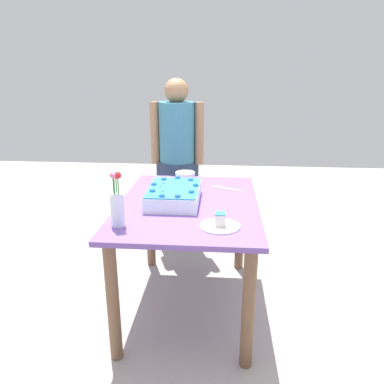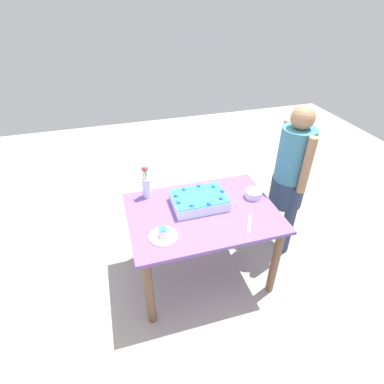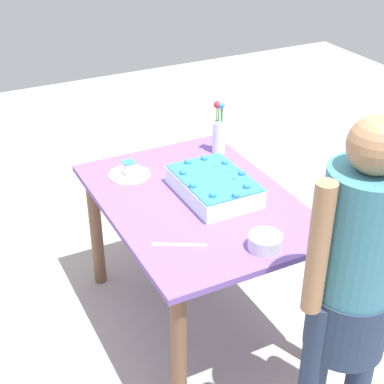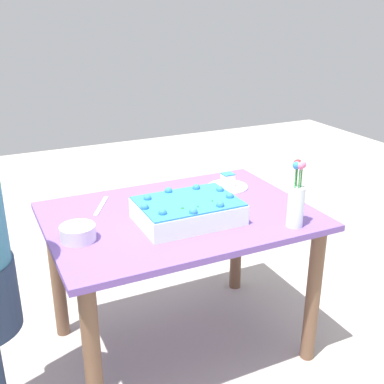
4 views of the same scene
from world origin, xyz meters
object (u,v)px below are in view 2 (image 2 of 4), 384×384
Objects in this scene: person_standing at (291,174)px; flower_vase at (146,185)px; serving_plate_with_slice at (163,235)px; sheet_cake at (199,200)px; cake_knife at (249,223)px; fruit_bowl at (254,194)px.

flower_vase is at bearing -7.13° from person_standing.
flower_vase is 0.20× the size of person_standing.
sheet_cake is at bearing 38.32° from serving_plate_with_slice.
flower_vase is 1.32m from person_standing.
fruit_bowl is at bearing 177.93° from cake_knife.
serving_plate_with_slice reaches higher than cake_knife.
fruit_bowl is at bearing 17.53° from serving_plate_with_slice.
serving_plate_with_slice is 1.34m from person_standing.
sheet_cake is 0.48m from serving_plate_with_slice.
serving_plate_with_slice is at bearing -65.17° from cake_knife.
sheet_cake is at bearing -109.30° from cake_knife.
person_standing reaches higher than fruit_bowl.
fruit_bowl is at bearing -17.06° from flower_vase.
cake_knife is (0.68, -0.04, -0.02)m from serving_plate_with_slice.
person_standing reaches higher than sheet_cake.
flower_vase is (-0.71, 0.59, 0.12)m from cake_knife.
person_standing is (1.28, 0.38, 0.08)m from serving_plate_with_slice.
serving_plate_with_slice is at bearing 16.59° from person_standing.
flower_vase reaches higher than fruit_bowl.
sheet_cake is 3.05× the size of fruit_bowl.
cake_knife is at bearing -47.55° from sheet_cake.
serving_plate_with_slice is at bearing -141.68° from sheet_cake.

